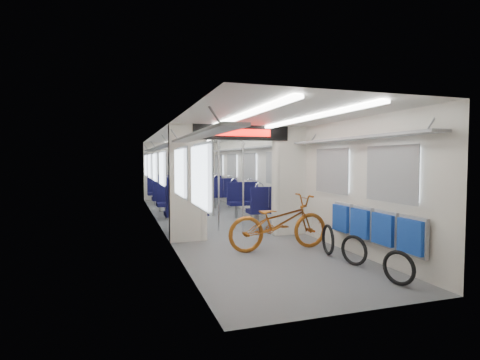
{
  "coord_description": "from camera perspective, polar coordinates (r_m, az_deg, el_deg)",
  "views": [
    {
      "loc": [
        -2.35,
        -9.28,
        1.6
      ],
      "look_at": [
        0.11,
        -1.63,
        1.17
      ],
      "focal_mm": 28.0,
      "sensor_mm": 36.0,
      "label": 1
    }
  ],
  "objects": [
    {
      "name": "stanchion_near_left",
      "position": [
        8.39,
        -3.26,
        -0.02
      ],
      "size": [
        0.04,
        0.04,
        2.3
      ],
      "primitive_type": "cylinder",
      "color": "silver",
      "rests_on": "ground"
    },
    {
      "name": "bike_hoop_c",
      "position": [
        6.57,
        13.26,
        -9.04
      ],
      "size": [
        0.15,
        0.51,
        0.51
      ],
      "primitive_type": "torus",
      "rotation": [
        1.57,
        0.0,
        1.37
      ],
      "color": "black",
      "rests_on": "ground"
    },
    {
      "name": "seat_bay_near_right",
      "position": [
        9.65,
        2.2,
        -3.25
      ],
      "size": [
        0.9,
        2.04,
        1.09
      ],
      "color": "black",
      "rests_on": "ground"
    },
    {
      "name": "stanchion_far_left",
      "position": [
        11.25,
        -7.24,
        0.74
      ],
      "size": [
        0.04,
        0.04,
        2.3
      ],
      "primitive_type": "cylinder",
      "color": "silver",
      "rests_on": "ground"
    },
    {
      "name": "carriage",
      "position": [
        9.32,
        -3.23,
        2.45
      ],
      "size": [
        12.0,
        12.02,
        2.31
      ],
      "color": "#515456",
      "rests_on": "ground"
    },
    {
      "name": "flip_bench",
      "position": [
        6.17,
        19.53,
        -6.62
      ],
      "size": [
        0.12,
        2.13,
        0.54
      ],
      "color": "gray",
      "rests_on": "carriage"
    },
    {
      "name": "bike_hoop_a",
      "position": [
        5.3,
        23.03,
        -12.49
      ],
      "size": [
        0.19,
        0.45,
        0.45
      ],
      "primitive_type": "torus",
      "rotation": [
        1.57,
        0.0,
        1.89
      ],
      "color": "black",
      "rests_on": "ground"
    },
    {
      "name": "stanchion_near_right",
      "position": [
        8.22,
        0.49,
        -0.07
      ],
      "size": [
        0.04,
        0.04,
        2.3
      ],
      "primitive_type": "cylinder",
      "color": "silver",
      "rests_on": "ground"
    },
    {
      "name": "seat_bay_far_right",
      "position": [
        13.45,
        -3.65,
        -1.44
      ],
      "size": [
        0.91,
        2.1,
        1.11
      ],
      "color": "black",
      "rests_on": "ground"
    },
    {
      "name": "seat_bay_far_left",
      "position": [
        12.83,
        -11.45,
        -1.58
      ],
      "size": [
        0.96,
        2.32,
        1.18
      ],
      "color": "black",
      "rests_on": "ground"
    },
    {
      "name": "bike_hoop_b",
      "position": [
        6.02,
        16.98,
        -10.44
      ],
      "size": [
        0.2,
        0.46,
        0.46
      ],
      "primitive_type": "torus",
      "rotation": [
        1.57,
        0.0,
        1.9
      ],
      "color": "black",
      "rests_on": "ground"
    },
    {
      "name": "stanchion_far_right",
      "position": [
        11.55,
        -4.08,
        0.82
      ],
      "size": [
        0.04,
        0.04,
        2.3
      ],
      "primitive_type": "cylinder",
      "color": "silver",
      "rests_on": "ground"
    },
    {
      "name": "bicycle",
      "position": [
        6.71,
        5.93,
        -6.45
      ],
      "size": [
        1.89,
        0.68,
        0.99
      ],
      "primitive_type": "imported",
      "rotation": [
        0.0,
        0.0,
        1.59
      ],
      "color": "#974F15",
      "rests_on": "ground"
    },
    {
      "name": "seat_bay_near_left",
      "position": [
        9.46,
        -9.13,
        -3.19
      ],
      "size": [
        0.96,
        2.33,
        1.18
      ],
      "color": "black",
      "rests_on": "ground"
    }
  ]
}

